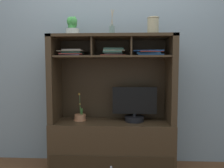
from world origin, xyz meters
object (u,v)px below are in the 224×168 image
object	(u,v)px
magazine_stack_right	(113,52)
potted_succulent	(72,27)
media_console	(112,128)
magazine_stack_left	(73,53)
diffuser_bottle	(112,31)
potted_orchid	(80,117)
ceramic_vase	(153,26)
magazine_stack_centre	(149,53)
tv_monitor	(134,107)

from	to	relation	value
magazine_stack_right	potted_succulent	size ratio (longest dim) A/B	1.37
media_console	magazine_stack_left	world-z (taller)	media_console
magazine_stack_left	magazine_stack_right	bearing A→B (deg)	2.33
magazine_stack_left	diffuser_bottle	size ratio (longest dim) A/B	1.10
magazine_stack_left	magazine_stack_right	world-z (taller)	magazine_stack_right
potted_succulent	diffuser_bottle	bearing A→B (deg)	-1.26
potted_orchid	potted_succulent	xyz separation A→B (m)	(-0.07, -0.00, 0.98)
magazine_stack_left	ceramic_vase	world-z (taller)	ceramic_vase
media_console	magazine_stack_right	world-z (taller)	media_console
potted_orchid	media_console	bearing A→B (deg)	-2.30
potted_orchid	potted_succulent	distance (m)	0.98
ceramic_vase	magazine_stack_left	bearing A→B (deg)	177.09
media_console	magazine_stack_left	distance (m)	0.92
magazine_stack_left	magazine_stack_centre	size ratio (longest dim) A/B	0.90
potted_orchid	ceramic_vase	size ratio (longest dim) A/B	1.66
tv_monitor	potted_orchid	bearing A→B (deg)	178.93
potted_orchid	tv_monitor	bearing A→B (deg)	-1.07
tv_monitor	magazine_stack_left	world-z (taller)	magazine_stack_left
potted_orchid	diffuser_bottle	size ratio (longest dim) A/B	1.11
magazine_stack_left	diffuser_bottle	world-z (taller)	diffuser_bottle
diffuser_bottle	potted_succulent	xyz separation A→B (m)	(-0.43, 0.01, 0.04)
magazine_stack_right	diffuser_bottle	distance (m)	0.23
tv_monitor	potted_orchid	world-z (taller)	tv_monitor
media_console	magazine_stack_centre	size ratio (longest dim) A/B	4.35
tv_monitor	potted_orchid	size ratio (longest dim) A/B	1.58
potted_orchid	magazine_stack_right	xyz separation A→B (m)	(0.36, 0.01, 0.71)
potted_succulent	ceramic_vase	xyz separation A→B (m)	(0.85, -0.05, -0.00)
tv_monitor	ceramic_vase	bearing A→B (deg)	-11.65
media_console	potted_orchid	size ratio (longest dim) A/B	4.82
magazine_stack_right	ceramic_vase	bearing A→B (deg)	-8.31
magazine_stack_centre	diffuser_bottle	world-z (taller)	diffuser_bottle
magazine_stack_centre	magazine_stack_right	distance (m)	0.39
media_console	diffuser_bottle	world-z (taller)	diffuser_bottle
potted_orchid	magazine_stack_right	world-z (taller)	magazine_stack_right
magazine_stack_left	magazine_stack_centre	xyz separation A→B (m)	(0.82, -0.01, -0.00)
tv_monitor	magazine_stack_centre	xyz separation A→B (m)	(0.15, 0.00, 0.58)
potted_orchid	diffuser_bottle	distance (m)	1.00
magazine_stack_centre	ceramic_vase	xyz separation A→B (m)	(0.03, -0.04, 0.27)
tv_monitor	potted_succulent	size ratio (longest dim) A/B	2.27
magazine_stack_left	potted_succulent	bearing A→B (deg)	85.16
media_console	diffuser_bottle	size ratio (longest dim) A/B	5.33
tv_monitor	diffuser_bottle	bearing A→B (deg)	179.96
potted_succulent	tv_monitor	bearing A→B (deg)	-0.82
magazine_stack_left	ceramic_vase	size ratio (longest dim) A/B	1.65
media_console	magazine_stack_centre	world-z (taller)	media_console
ceramic_vase	potted_succulent	bearing A→B (deg)	176.84
magazine_stack_left	magazine_stack_right	xyz separation A→B (m)	(0.43, 0.02, 0.00)
tv_monitor	ceramic_vase	xyz separation A→B (m)	(0.18, -0.04, 0.85)
magazine_stack_centre	diffuser_bottle	bearing A→B (deg)	-179.94
diffuser_bottle	ceramic_vase	distance (m)	0.43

